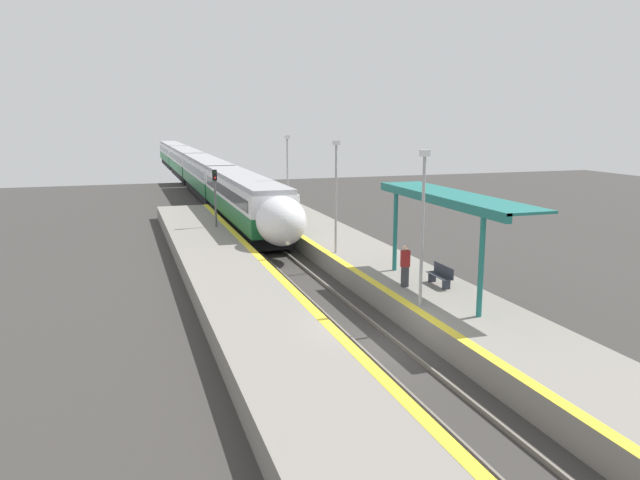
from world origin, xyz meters
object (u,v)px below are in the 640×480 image
at_px(lamppost_near, 423,219).
at_px(person_waiting, 405,265).
at_px(lamppost_mid, 336,190).
at_px(train, 197,168).
at_px(railway_signal, 215,198).
at_px(platform_bench, 441,275).
at_px(lamppost_far, 288,174).

bearing_deg(lamppost_near, person_waiting, 77.63).
bearing_deg(lamppost_mid, person_waiting, -85.65).
xyz_separation_m(train, railway_signal, (-2.57, -31.92, 0.60)).
bearing_deg(lamppost_near, platform_bench, 46.80).
bearing_deg(train, lamppost_far, -86.00).
relative_size(railway_signal, lamppost_far, 0.79).
distance_m(person_waiting, lamppost_near, 3.52).
bearing_deg(person_waiting, platform_bench, -9.93).
xyz_separation_m(lamppost_mid, lamppost_far, (0.00, 9.79, 0.00)).
distance_m(person_waiting, lamppost_mid, 7.67).
height_order(railway_signal, lamppost_mid, lamppost_mid).
height_order(train, lamppost_far, lamppost_far).
bearing_deg(railway_signal, lamppost_mid, -64.22).
bearing_deg(platform_bench, lamppost_mid, 105.64).
xyz_separation_m(train, lamppost_mid, (2.25, -41.90, 2.06)).
xyz_separation_m(train, platform_bench, (4.36, -49.44, -0.80)).
distance_m(platform_bench, lamppost_mid, 8.34).
bearing_deg(platform_bench, train, 95.04).
bearing_deg(person_waiting, lamppost_mid, 94.35).
distance_m(train, lamppost_far, 32.25).
relative_size(train, person_waiting, 45.10).
distance_m(person_waiting, railway_signal, 18.09).
relative_size(lamppost_near, lamppost_far, 1.00).
distance_m(train, person_waiting, 49.25).
xyz_separation_m(lamppost_near, lamppost_mid, (0.00, 9.79, 0.00)).
xyz_separation_m(train, lamppost_near, (2.25, -51.69, 2.06)).
height_order(person_waiting, lamppost_mid, lamppost_mid).
relative_size(platform_bench, person_waiting, 0.91).
bearing_deg(lamppost_far, train, 94.00).
xyz_separation_m(platform_bench, lamppost_mid, (-2.11, 7.54, 2.86)).
bearing_deg(lamppost_mid, train, 93.07).
distance_m(platform_bench, railway_signal, 18.89).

